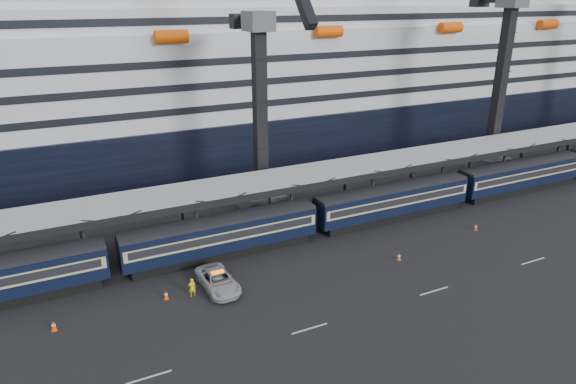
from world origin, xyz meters
name	(u,v)px	position (x,y,z in m)	size (l,w,h in m)	color
ground	(514,240)	(0.00, 0.00, 0.00)	(260.00, 260.00, 0.00)	black
train	(417,195)	(-4.65, 10.00, 2.20)	(133.05, 3.00, 4.05)	black
canopy	(428,155)	(0.00, 14.00, 5.25)	(130.00, 6.25, 5.53)	#97999E
cruise_ship	(300,66)	(-1.08, 45.99, 12.34)	(214.09, 28.84, 34.00)	black
crane_dark_near	(261,109)	(-20.00, 18.59, 11.93)	(4.50, 17.75, 35.08)	#4C4E54
crane_dark_mid	(504,76)	(15.00, 17.59, 13.36)	(4.50, 18.24, 39.64)	#4C4E54
pickup_truck	(218,281)	(-30.35, 4.41, 0.78)	(2.58, 5.60, 1.55)	#A2A5A9
worker	(192,287)	(-32.65, 4.26, 0.83)	(0.60, 0.40, 1.66)	#F2F20C
traffic_cone_a	(54,326)	(-43.31, 4.26, 0.41)	(0.41, 0.41, 0.82)	#FF5408
traffic_cone_b	(166,295)	(-34.73, 4.82, 0.38)	(0.39, 0.39, 0.77)	#FF5408
traffic_cone_c	(399,256)	(-13.28, 1.79, 0.38)	(0.39, 0.39, 0.77)	#FF5408
traffic_cone_d	(476,227)	(-1.75, 3.58, 0.37)	(0.38, 0.38, 0.75)	#FF5408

